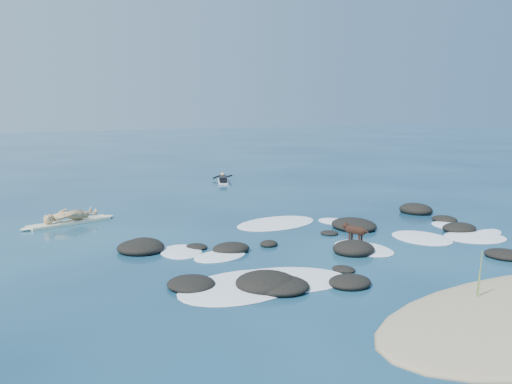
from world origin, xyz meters
TOP-DOWN VIEW (x-y plane):
  - ground at (0.00, 0.00)m, footprint 160.00×160.00m
  - reef_rocks at (-1.05, -1.35)m, footprint 12.78×7.45m
  - breaking_foam at (-0.59, -1.60)m, footprint 12.51×8.66m
  - standing_surfer_rig at (-6.42, 5.99)m, footprint 3.53×1.33m
  - paddling_surfer_rig at (3.45, 13.05)m, footprint 1.65×2.45m
  - dog at (0.37, -1.54)m, footprint 0.42×1.00m

SIDE VIEW (x-z plane):
  - ground at x=0.00m, z-range 0.00..0.00m
  - breaking_foam at x=-0.59m, z-range -0.05..0.07m
  - reef_rocks at x=-1.05m, z-range -0.15..0.36m
  - paddling_surfer_rig at x=3.45m, z-range -0.07..0.37m
  - dog at x=0.37m, z-range 0.11..0.75m
  - standing_surfer_rig at x=-6.42m, z-range -0.21..1.82m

